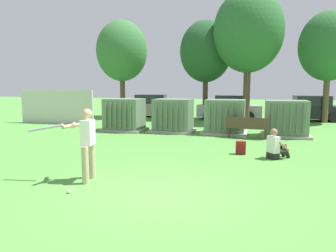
# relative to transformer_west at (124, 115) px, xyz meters

# --- Properties ---
(ground_plane) EXTENTS (96.00, 96.00, 0.00)m
(ground_plane) POSITION_rel_transformer_west_xyz_m (4.48, -8.75, -0.79)
(ground_plane) COLOR #51933D
(fence_panel) EXTENTS (4.80, 0.12, 2.00)m
(fence_panel) POSITION_rel_transformer_west_xyz_m (-5.10, 1.75, 0.21)
(fence_panel) COLOR beige
(fence_panel) RESTS_ON ground
(transformer_west) EXTENTS (2.10, 1.70, 1.62)m
(transformer_west) POSITION_rel_transformer_west_xyz_m (0.00, 0.00, 0.00)
(transformer_west) COLOR #9E9B93
(transformer_west) RESTS_ON ground
(transformer_mid_west) EXTENTS (2.10, 1.70, 1.62)m
(transformer_mid_west) POSITION_rel_transformer_west_xyz_m (2.48, 0.27, 0.00)
(transformer_mid_west) COLOR #9E9B93
(transformer_mid_west) RESTS_ON ground
(transformer_mid_east) EXTENTS (2.10, 1.70, 1.62)m
(transformer_mid_east) POSITION_rel_transformer_west_xyz_m (5.00, 0.29, 0.00)
(transformer_mid_east) COLOR #9E9B93
(transformer_mid_east) RESTS_ON ground
(transformer_east) EXTENTS (2.10, 1.70, 1.62)m
(transformer_east) POSITION_rel_transformer_west_xyz_m (7.71, 0.19, 0.00)
(transformer_east) COLOR #9E9B93
(transformer_east) RESTS_ON ground
(park_bench) EXTENTS (1.84, 0.68, 0.92)m
(park_bench) POSITION_rel_transformer_west_xyz_m (6.05, -0.82, -0.25)
(park_bench) COLOR #4C3828
(park_bench) RESTS_ON ground
(batter) EXTENTS (1.62, 0.74, 1.74)m
(batter) POSITION_rel_transformer_west_xyz_m (2.52, -8.29, 0.19)
(batter) COLOR tan
(batter) RESTS_ON ground
(sports_ball) EXTENTS (0.09, 0.09, 0.09)m
(sports_ball) POSITION_rel_transformer_west_xyz_m (2.62, -9.23, -0.74)
(sports_ball) COLOR white
(sports_ball) RESTS_ON ground
(seated_spectator) EXTENTS (0.76, 0.71, 0.96)m
(seated_spectator) POSITION_rel_transformer_west_xyz_m (7.04, -4.60, -0.41)
(seated_spectator) COLOR black
(seated_spectator) RESTS_ON ground
(backpack) EXTENTS (0.34, 0.29, 0.44)m
(backpack) POSITION_rel_transformer_west_xyz_m (5.96, -4.21, -0.57)
(backpack) COLOR maroon
(backpack) RESTS_ON ground
(tree_left) EXTENTS (3.55, 3.55, 6.78)m
(tree_left) POSITION_rel_transformer_west_xyz_m (-2.80, 6.35, 3.86)
(tree_left) COLOR brown
(tree_left) RESTS_ON ground
(tree_center_left) EXTENTS (3.43, 3.43, 6.56)m
(tree_center_left) POSITION_rel_transformer_west_xyz_m (3.05, 6.71, 3.71)
(tree_center_left) COLOR #4C3828
(tree_center_left) RESTS_ON ground
(tree_center_right) EXTENTS (4.20, 4.20, 8.03)m
(tree_center_right) POSITION_rel_transformer_west_xyz_m (5.80, 5.55, 4.72)
(tree_center_right) COLOR brown
(tree_center_right) RESTS_ON ground
(tree_right) EXTENTS (3.52, 3.52, 6.72)m
(tree_right) POSITION_rel_transformer_west_xyz_m (10.50, 6.61, 3.82)
(tree_right) COLOR brown
(tree_right) RESTS_ON ground
(parked_car_leftmost) EXTENTS (4.38, 2.30, 1.62)m
(parked_car_leftmost) POSITION_rel_transformer_west_xyz_m (-1.15, 7.43, -0.04)
(parked_car_leftmost) COLOR gray
(parked_car_leftmost) RESTS_ON ground
(parked_car_left_of_center) EXTENTS (4.22, 1.96, 1.62)m
(parked_car_left_of_center) POSITION_rel_transformer_west_xyz_m (4.71, 6.92, -0.04)
(parked_car_left_of_center) COLOR #B2B2B7
(parked_car_left_of_center) RESTS_ON ground
(parked_car_right_of_center) EXTENTS (4.33, 2.19, 1.62)m
(parked_car_right_of_center) POSITION_rel_transformer_west_xyz_m (9.74, 7.47, -0.04)
(parked_car_right_of_center) COLOR black
(parked_car_right_of_center) RESTS_ON ground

